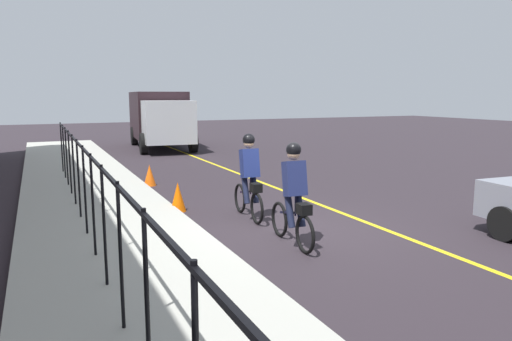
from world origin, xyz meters
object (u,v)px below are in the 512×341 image
Objects in this scene: box_truck_background at (160,117)px; traffic_cone_near at (150,175)px; cyclist_lead at (294,195)px; traffic_cone_far at (178,197)px; cyclist_follow at (249,177)px.

traffic_cone_near is at bearing -10.11° from box_truck_background.
cyclist_lead is 2.72× the size of traffic_cone_far.
box_truck_background is at bearing -2.09° from cyclist_lead.
traffic_cone_far is at bearing 46.62° from cyclist_follow.
traffic_cone_far is (1.29, 1.20, -0.58)m from cyclist_follow.
box_truck_background is (16.64, -1.67, 0.64)m from cyclist_lead.
cyclist_follow is 2.72× the size of traffic_cone_far.
traffic_cone_near is (4.68, 1.10, -0.60)m from cyclist_follow.
cyclist_follow reaches higher than traffic_cone_far.
cyclist_lead is at bearing -177.75° from cyclist_follow.
cyclist_follow is 14.74m from box_truck_background.
box_truck_background reaches higher than traffic_cone_near.
box_truck_background reaches higher than cyclist_lead.
cyclist_follow is at bearing -166.74° from traffic_cone_near.
box_truck_background is at bearing -15.33° from traffic_cone_near.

